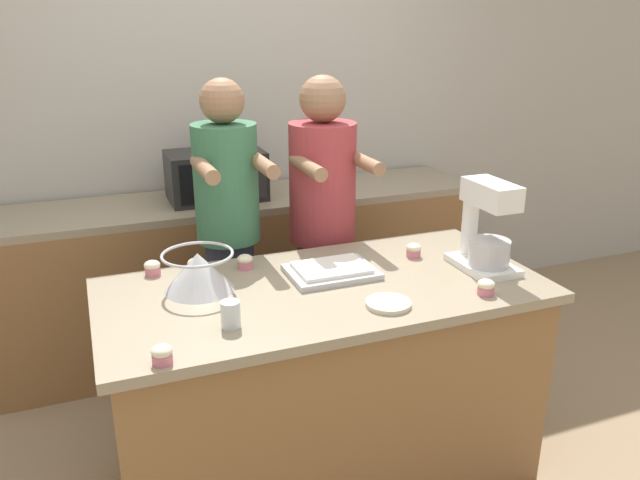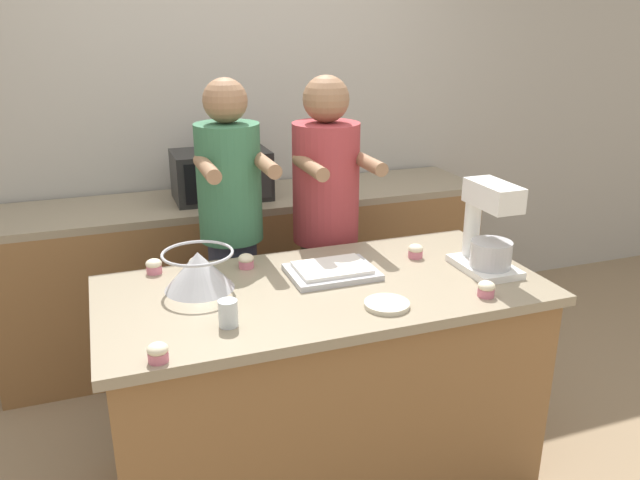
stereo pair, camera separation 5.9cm
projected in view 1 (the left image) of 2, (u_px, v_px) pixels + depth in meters
ground_plane at (323, 470)px, 2.79m from camera, size 16.00×16.00×0.00m
back_wall at (225, 116)px, 3.76m from camera, size 10.00×0.06×2.70m
island_counter at (324, 383)px, 2.64m from camera, size 1.77×0.85×0.90m
back_counter at (246, 271)px, 3.75m from camera, size 2.80×0.60×0.94m
person_left at (230, 245)px, 2.97m from camera, size 0.32×0.49×1.66m
person_right at (323, 234)px, 3.14m from camera, size 0.34×0.50×1.66m
stand_mixer at (486, 231)px, 2.60m from camera, size 0.20×0.30×0.38m
mixing_bowl at (198, 270)px, 2.42m from camera, size 0.28×0.28×0.16m
baking_tray at (331, 271)px, 2.59m from camera, size 0.36×0.27×0.04m
microwave_oven at (216, 175)px, 3.50m from camera, size 0.53×0.34×0.27m
drinking_glass at (231, 314)px, 2.14m from camera, size 0.07×0.07×0.10m
small_plate at (388, 304)px, 2.31m from camera, size 0.17×0.17×0.02m
cupcake_0 at (486, 287)px, 2.40m from camera, size 0.07×0.07×0.06m
cupcake_1 at (196, 265)px, 2.61m from camera, size 0.07×0.07×0.06m
cupcake_2 at (152, 268)px, 2.59m from camera, size 0.07×0.07×0.06m
cupcake_3 at (414, 250)px, 2.78m from camera, size 0.07×0.07×0.06m
cupcake_4 at (162, 354)px, 1.92m from camera, size 0.07×0.07×0.06m
cupcake_5 at (245, 262)px, 2.65m from camera, size 0.07×0.07×0.06m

